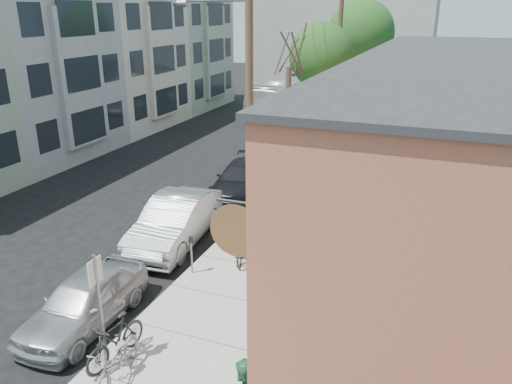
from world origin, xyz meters
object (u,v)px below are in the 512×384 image
(tree_bare, at_px, (287,133))
(car_3, at_px, (281,147))
(sign_post, at_px, (99,300))
(bus, at_px, (288,97))
(tree_leafy_far, at_px, (361,33))
(parking_meter_near, at_px, (191,249))
(parking_meter_far, at_px, (278,171))
(utility_pole_near, at_px, (248,84))
(car_1, at_px, (175,221))
(tree_leafy_mid, at_px, (321,56))
(car_2, at_px, (241,179))
(car_4, at_px, (308,124))
(patio_chair_a, at_px, (291,331))
(patio_chair_b, at_px, (271,370))
(cyclist, at_px, (244,237))
(parked_bike_a, at_px, (115,340))
(car_0, at_px, (84,301))
(patron_grey, at_px, (317,272))
(parked_bike_b, at_px, (117,362))

(tree_bare, height_order, car_3, tree_bare)
(sign_post, height_order, bus, bus)
(tree_bare, bearing_deg, tree_leafy_far, 90.00)
(parking_meter_near, distance_m, tree_bare, 8.05)
(parking_meter_far, bearing_deg, parking_meter_near, -90.00)
(utility_pole_near, xyz_separation_m, car_1, (-1.82, -2.41, -4.56))
(parking_meter_far, relative_size, car_1, 0.24)
(tree_leafy_mid, bearing_deg, car_2, -109.19)
(car_3, xyz_separation_m, car_4, (-0.00, 5.66, 0.09))
(tree_leafy_mid, distance_m, car_2, 7.83)
(tree_bare, xyz_separation_m, tree_leafy_mid, (0.00, 5.36, 2.73))
(tree_leafy_far, distance_m, patio_chair_a, 27.34)
(patio_chair_b, bearing_deg, car_3, 103.56)
(tree_leafy_mid, relative_size, patio_chair_b, 8.10)
(patio_chair_a, relative_size, cyclist, 0.59)
(car_3, bearing_deg, parking_meter_far, -72.50)
(patio_chair_b, bearing_deg, bus, 102.74)
(parked_bike_a, bearing_deg, car_0, 156.38)
(patron_grey, xyz_separation_m, parked_bike_a, (-3.65, -4.35, -0.25))
(parked_bike_b, bearing_deg, utility_pole_near, 84.04)
(patio_chair_a, xyz_separation_m, car_2, (-5.40, 9.72, 0.11))
(cyclist, relative_size, parked_bike_a, 0.81)
(tree_leafy_mid, xyz_separation_m, bus, (-5.24, 11.23, -4.15))
(cyclist, distance_m, parked_bike_a, 5.84)
(patio_chair_a, xyz_separation_m, car_0, (-5.40, -0.90, 0.12))
(tree_leafy_mid, relative_size, tree_leafy_far, 0.85)
(parking_meter_near, relative_size, car_3, 0.23)
(tree_leafy_far, distance_m, car_1, 23.03)
(patio_chair_b, bearing_deg, tree_bare, 102.05)
(cyclist, xyz_separation_m, car_4, (-2.59, 17.14, -0.07))
(cyclist, bearing_deg, car_0, 57.87)
(sign_post, relative_size, car_0, 0.67)
(patio_chair_a, xyz_separation_m, car_1, (-5.63, 4.25, 0.25))
(car_4, bearing_deg, car_3, -91.19)
(parked_bike_a, xyz_separation_m, car_4, (-1.75, 22.91, 0.12))
(patio_chair_a, bearing_deg, car_0, 171.22)
(cyclist, xyz_separation_m, parked_bike_b, (-0.37, -6.36, -0.22))
(tree_leafy_far, distance_m, car_2, 17.81)
(tree_leafy_mid, height_order, car_1, tree_leafy_mid)
(patron_grey, bearing_deg, car_3, -162.10)
(utility_pole_near, bearing_deg, car_3, 100.46)
(sign_post, relative_size, parking_meter_far, 2.26)
(utility_pole_near, xyz_separation_m, cyclist, (1.00, -2.86, -4.51))
(tree_bare, distance_m, patio_chair_a, 10.91)
(tree_bare, bearing_deg, tree_leafy_mid, 90.00)
(parked_bike_a, relative_size, car_0, 0.44)
(patron_grey, distance_m, cyclist, 3.15)
(tree_leafy_mid, distance_m, patio_chair_a, 16.62)
(parking_meter_far, relative_size, bus, 0.12)
(parked_bike_b, xyz_separation_m, bus, (-5.46, 29.26, 0.80))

